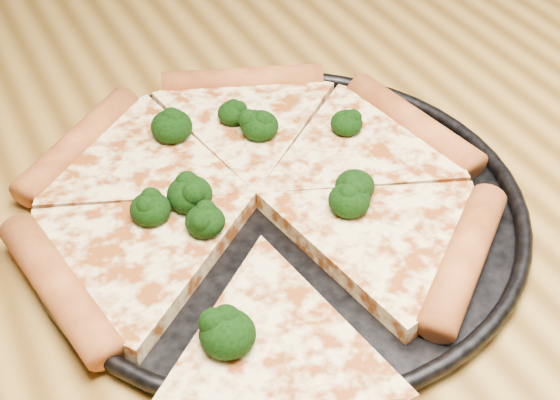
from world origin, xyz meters
name	(u,v)px	position (x,y,z in m)	size (l,w,h in m)	color
dining_table	(373,234)	(0.00, 0.00, 0.66)	(1.20, 0.90, 0.75)	olive
pizza_pan	(280,208)	(-0.11, -0.03, 0.76)	(0.39, 0.39, 0.02)	black
pizza	(257,203)	(-0.13, -0.03, 0.77)	(0.38, 0.43, 0.03)	#FFE29C
broccoli_florets	(242,184)	(-0.14, -0.01, 0.78)	(0.22, 0.26, 0.03)	black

